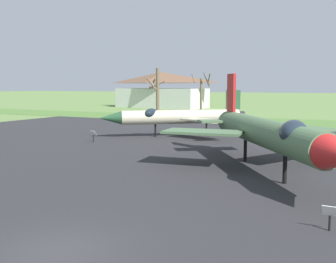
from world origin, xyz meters
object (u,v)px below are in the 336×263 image
info_placard_rear_left (93,135)px  jet_fighter_front_left (267,132)px  jet_fighter_rear_left (177,117)px  visitor_building (161,90)px  info_placard_front_left (330,215)px

info_placard_rear_left → jet_fighter_front_left: bearing=-19.7°
jet_fighter_rear_left → visitor_building: 56.08m
info_placard_rear_left → jet_fighter_rear_left: bearing=55.7°
info_placard_rear_left → visitor_building: visitor_building is taller
info_placard_front_left → visitor_building: size_ratio=0.04×
jet_fighter_front_left → jet_fighter_rear_left: (-12.32, 13.63, -0.41)m
jet_fighter_front_left → info_placard_front_left: size_ratio=16.14×
info_placard_front_left → jet_fighter_rear_left: size_ratio=0.07×
info_placard_front_left → info_placard_rear_left: size_ratio=0.90×
info_placard_rear_left → visitor_building: bearing=111.7°
info_placard_front_left → visitor_building: bearing=121.8°
jet_fighter_rear_left → visitor_building: visitor_building is taller
jet_fighter_rear_left → info_placard_rear_left: jet_fighter_rear_left is taller
jet_fighter_front_left → visitor_building: size_ratio=0.68×
info_placard_rear_left → visitor_building: 60.66m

